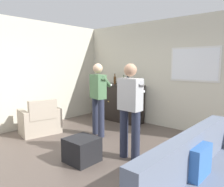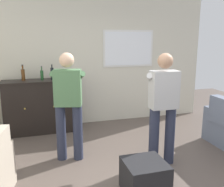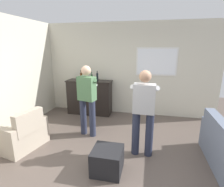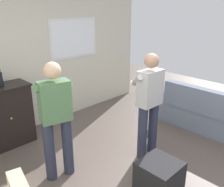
{
  "view_description": "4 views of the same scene",
  "coord_description": "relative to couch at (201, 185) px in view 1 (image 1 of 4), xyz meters",
  "views": [
    {
      "loc": [
        2.75,
        -2.58,
        1.68
      ],
      "look_at": [
        -0.12,
        0.69,
        1.08
      ],
      "focal_mm": 35.0,
      "sensor_mm": 36.0,
      "label": 1
    },
    {
      "loc": [
        -1.16,
        -2.78,
        1.87
      ],
      "look_at": [
        -0.16,
        0.65,
        1.09
      ],
      "focal_mm": 40.0,
      "sensor_mm": 36.0,
      "label": 2
    },
    {
      "loc": [
        0.63,
        -2.73,
        2.07
      ],
      "look_at": [
        -0.12,
        0.68,
        1.14
      ],
      "focal_mm": 28.0,
      "sensor_mm": 36.0,
      "label": 3
    },
    {
      "loc": [
        -2.35,
        -1.73,
        2.37
      ],
      "look_at": [
        0.13,
        0.78,
        1.07
      ],
      "focal_mm": 40.0,
      "sensor_mm": 36.0,
      "label": 4
    }
  ],
  "objects": [
    {
      "name": "bottle_liquor_amber",
      "position": [
        -3.12,
        2.55,
        0.84
      ],
      "size": [
        0.06,
        0.06,
        0.27
      ],
      "color": "#1E4C23",
      "rests_on": "sideboard_cabinet"
    },
    {
      "name": "wall_side_left",
      "position": [
        -4.66,
        0.22,
        1.07
      ],
      "size": [
        0.12,
        5.2,
        2.8
      ],
      "primitive_type": "cube",
      "color": "beige",
      "rests_on": "ground"
    },
    {
      "name": "ottoman",
      "position": [
        -1.99,
        -0.02,
        -0.13
      ],
      "size": [
        0.5,
        0.5,
        0.42
      ],
      "primitive_type": "cube",
      "color": "black",
      "rests_on": "ground"
    },
    {
      "name": "person_standing_right",
      "position": [
        -1.45,
        0.62,
        0.6
      ],
      "size": [
        0.56,
        0.48,
        1.68
      ],
      "color": "#282D42",
      "rests_on": "ground"
    },
    {
      "name": "sideboard_cabinet",
      "position": [
        -3.2,
        2.52,
        0.2
      ],
      "size": [
        1.4,
        0.49,
        1.07
      ],
      "color": "black",
      "rests_on": "ground"
    },
    {
      "name": "bottle_wine_green",
      "position": [
        -2.92,
        2.49,
        0.87
      ],
      "size": [
        0.06,
        0.06,
        0.31
      ],
      "color": "black",
      "rests_on": "sideboard_cabinet"
    },
    {
      "name": "couch",
      "position": [
        0.0,
        0.0,
        0.0
      ],
      "size": [
        0.57,
        2.61,
        0.89
      ],
      "color": "slate",
      "rests_on": "ground"
    },
    {
      "name": "bottle_spirits_clear",
      "position": [
        -3.47,
        2.57,
        0.86
      ],
      "size": [
        0.07,
        0.07,
        0.31
      ],
      "color": "#593314",
      "rests_on": "sideboard_cabinet"
    },
    {
      "name": "armchair",
      "position": [
        -3.91,
        0.32,
        -0.05
      ],
      "size": [
        0.81,
        1.0,
        0.85
      ],
      "color": "#B2A38E",
      "rests_on": "ground"
    },
    {
      "name": "person_standing_left",
      "position": [
        -2.76,
        1.16,
        0.6
      ],
      "size": [
        0.54,
        0.51,
        1.68
      ],
      "color": "#282D42",
      "rests_on": "ground"
    },
    {
      "name": "ground",
      "position": [
        -2.0,
        0.22,
        -0.33
      ],
      "size": [
        10.4,
        10.4,
        0.0
      ],
      "primitive_type": "plane",
      "color": "brown"
    },
    {
      "name": "wall_back_with_window",
      "position": [
        -1.98,
        2.87,
        1.07
      ],
      "size": [
        5.2,
        0.15,
        2.8
      ],
      "color": "beige",
      "rests_on": "ground"
    }
  ]
}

